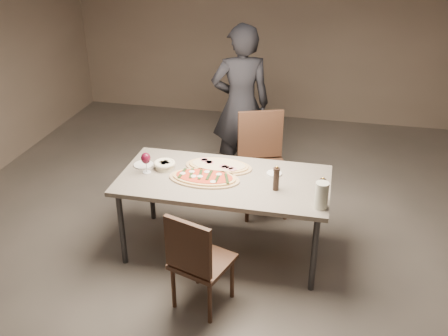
% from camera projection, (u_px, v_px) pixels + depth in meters
% --- Properties ---
extents(room, '(7.00, 7.00, 7.00)m').
position_uv_depth(room, '(224.00, 107.00, 3.98)').
color(room, '#605953').
rests_on(room, ground).
extents(dining_table, '(1.80, 0.90, 0.75)m').
position_uv_depth(dining_table, '(224.00, 184.00, 4.30)').
color(dining_table, gray).
rests_on(dining_table, ground).
extents(zucchini_pizza, '(0.61, 0.34, 0.05)m').
position_uv_depth(zucchini_pizza, '(204.00, 178.00, 4.25)').
color(zucchini_pizza, tan).
rests_on(zucchini_pizza, dining_table).
extents(ham_pizza, '(0.60, 0.33, 0.04)m').
position_uv_depth(ham_pizza, '(219.00, 166.00, 4.45)').
color(ham_pizza, tan).
rests_on(ham_pizza, dining_table).
extents(bread_basket, '(0.19, 0.19, 0.07)m').
position_uv_depth(bread_basket, '(165.00, 165.00, 4.42)').
color(bread_basket, beige).
rests_on(bread_basket, dining_table).
extents(oil_dish, '(0.13, 0.13, 0.02)m').
position_uv_depth(oil_dish, '(274.00, 174.00, 4.34)').
color(oil_dish, white).
rests_on(oil_dish, dining_table).
extents(pepper_mill_left, '(0.05, 0.05, 0.21)m').
position_uv_depth(pepper_mill_left, '(322.00, 190.00, 3.91)').
color(pepper_mill_left, black).
rests_on(pepper_mill_left, dining_table).
extents(pepper_mill_right, '(0.06, 0.06, 0.22)m').
position_uv_depth(pepper_mill_right, '(276.00, 179.00, 4.05)').
color(pepper_mill_right, black).
rests_on(pepper_mill_right, dining_table).
extents(carafe, '(0.10, 0.10, 0.22)m').
position_uv_depth(carafe, '(321.00, 195.00, 3.80)').
color(carafe, silver).
rests_on(carafe, dining_table).
extents(wine_glass, '(0.08, 0.08, 0.19)m').
position_uv_depth(wine_glass, '(146.00, 159.00, 4.31)').
color(wine_glass, silver).
rests_on(wine_glass, dining_table).
extents(side_plate, '(0.18, 0.18, 0.01)m').
position_uv_depth(side_plate, '(144.00, 165.00, 4.49)').
color(side_plate, white).
rests_on(side_plate, dining_table).
extents(chair_near, '(0.51, 0.51, 0.86)m').
position_uv_depth(chair_near, '(197.00, 258.00, 3.72)').
color(chair_near, '#40281B').
rests_on(chair_near, ground).
extents(chair_far, '(0.62, 0.62, 1.02)m').
position_uv_depth(chair_far, '(262.00, 157.00, 5.06)').
color(chair_far, '#40281B').
rests_on(chair_far, ground).
extents(diner, '(0.76, 0.62, 1.78)m').
position_uv_depth(diner, '(241.00, 105.00, 5.49)').
color(diner, black).
rests_on(diner, ground).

